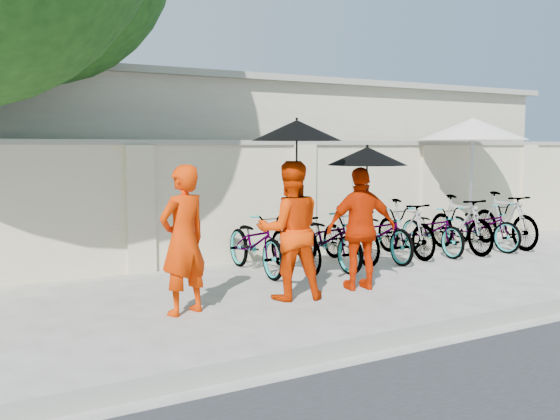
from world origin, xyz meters
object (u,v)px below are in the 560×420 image
monk_left (183,240)px  monk_center (290,230)px  monk_right (361,229)px  patio_umbrella (473,131)px

monk_left → monk_center: 1.46m
monk_center → monk_left: bearing=16.6°
monk_right → patio_umbrella: (4.18, 1.95, 1.43)m
monk_center → monk_right: bearing=-165.2°
monk_left → monk_right: (2.59, -0.02, -0.04)m
monk_center → patio_umbrella: 5.82m
monk_right → patio_umbrella: size_ratio=0.67×
monk_left → monk_center: (1.46, 0.01, 0.01)m
patio_umbrella → monk_center: bearing=-160.1°
monk_left → monk_right: size_ratio=1.04×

